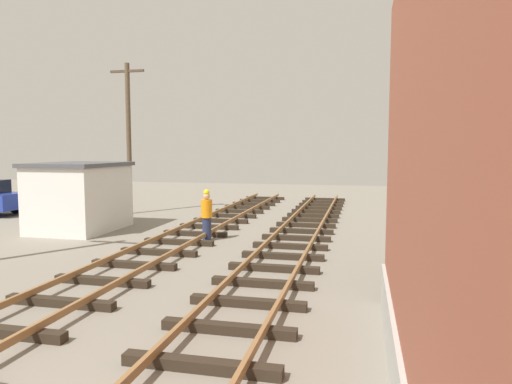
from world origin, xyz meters
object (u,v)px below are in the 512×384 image
object	(u,v)px
utility_pole_far	(129,136)
control_hut	(80,196)
parked_car_silver	(69,193)
track_worker_foreground	(207,215)

from	to	relation	value
utility_pole_far	control_hut	bearing A→B (deg)	-85.56
parked_car_silver	utility_pole_far	size ratio (longest dim) A/B	0.55
control_hut	utility_pole_far	distance (m)	5.59
control_hut	parked_car_silver	size ratio (longest dim) A/B	0.90
control_hut	parked_car_silver	bearing A→B (deg)	128.01
control_hut	utility_pole_far	xyz separation A→B (m)	(-0.38, 4.94, 2.59)
parked_car_silver	utility_pole_far	world-z (taller)	utility_pole_far
utility_pole_far	track_worker_foreground	size ratio (longest dim) A/B	4.05
utility_pole_far	parked_car_silver	bearing A→B (deg)	169.64
control_hut	utility_pole_far	world-z (taller)	utility_pole_far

